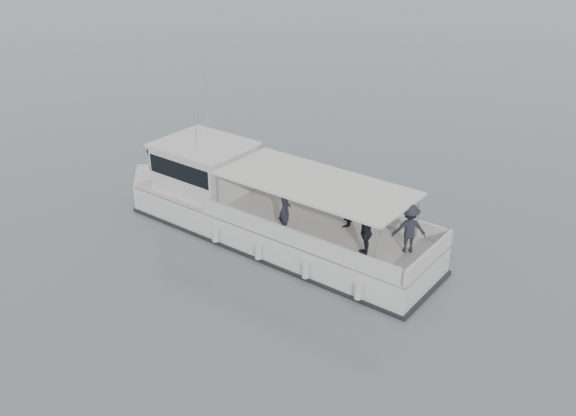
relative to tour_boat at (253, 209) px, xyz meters
The scene contains 2 objects.
ground 2.31m from the tour_boat, 48.10° to the right, with size 1400.00×1400.00×0.00m, color slate.
tour_boat is the anchor object (origin of this frame).
Camera 1 is at (14.28, -15.61, 12.61)m, focal length 40.00 mm.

